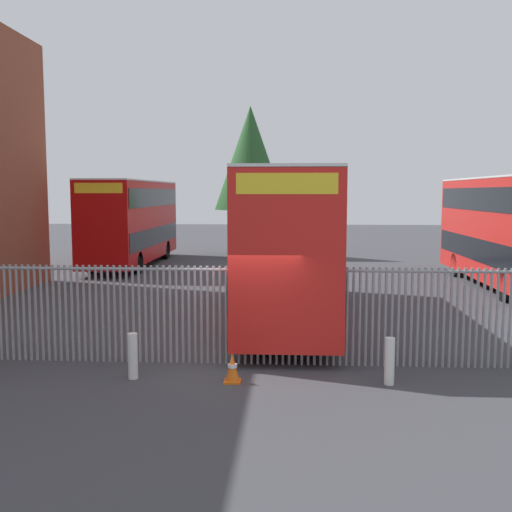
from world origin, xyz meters
TOP-DOWN VIEW (x-y plane):
  - ground_plane at (0.00, 8.00)m, footprint 100.00×100.00m
  - palisade_fence at (-0.98, 0.00)m, footprint 16.10×0.14m
  - double_decker_bus_near_gate at (0.91, 4.91)m, footprint 2.54×10.81m
  - double_decker_bus_behind_fence_left at (9.61, 11.46)m, footprint 2.54×10.81m
  - double_decker_bus_behind_fence_right at (-7.33, 17.87)m, footprint 2.54×10.81m
  - bollard_near_left at (-2.22, -1.20)m, footprint 0.20×0.20m
  - bollard_center_front at (2.98, -1.27)m, footprint 0.20×0.20m
  - traffic_cone_mid_forecourt at (-0.16, -1.32)m, footprint 0.34×0.34m
  - tree_tall_back at (-1.48, 22.98)m, footprint 4.30×4.30m

SIDE VIEW (x-z plane):
  - ground_plane at x=0.00m, z-range 0.00..0.00m
  - traffic_cone_mid_forecourt at x=-0.16m, z-range -0.01..0.58m
  - bollard_near_left at x=-2.22m, z-range 0.00..0.95m
  - bollard_center_front at x=2.98m, z-range 0.00..0.95m
  - palisade_fence at x=-0.98m, z-range 0.01..2.36m
  - double_decker_bus_near_gate at x=0.91m, z-range 0.21..4.63m
  - double_decker_bus_behind_fence_left at x=9.61m, z-range 0.21..4.63m
  - double_decker_bus_behind_fence_right at x=-7.33m, z-range 0.21..4.63m
  - tree_tall_back at x=-1.48m, z-range 1.38..10.31m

